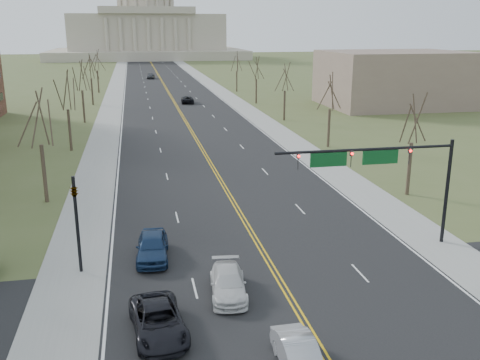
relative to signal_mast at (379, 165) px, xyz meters
name	(u,v)px	position (x,y,z in m)	size (l,w,h in m)	color
road	(167,90)	(-7.45, 96.50, -5.76)	(20.00, 380.00, 0.01)	black
cross_road	(300,315)	(-7.45, -7.50, -5.76)	(120.00, 14.00, 0.01)	black
sidewalk_left	(115,91)	(-19.45, 96.50, -5.75)	(4.00, 380.00, 0.03)	gray
sidewalk_right	(218,89)	(4.55, 96.50, -5.75)	(4.00, 380.00, 0.03)	gray
center_line	(167,90)	(-7.45, 96.50, -5.75)	(0.42, 380.00, 0.01)	gold
edge_line_left	(125,91)	(-17.25, 96.50, -5.75)	(0.15, 380.00, 0.01)	silver
edge_line_right	(209,89)	(2.35, 96.50, -5.75)	(0.15, 380.00, 0.01)	silver
capitol	(147,27)	(-7.45, 236.41, 8.44)	(90.00, 60.00, 50.00)	#B1A494
signal_mast	(379,165)	(0.00, 0.00, 0.00)	(12.12, 0.44, 7.20)	black
signal_left	(76,214)	(-18.95, 0.00, -2.05)	(0.32, 0.36, 6.00)	black
tree_r_0	(413,121)	(8.05, 10.50, 0.79)	(3.74, 3.74, 8.50)	#32281D
tree_l_0	(39,121)	(-22.95, 14.50, 1.18)	(3.96, 3.96, 9.00)	#32281D
tree_r_1	(330,94)	(8.05, 30.50, 0.79)	(3.74, 3.74, 8.50)	#32281D
tree_l_1	(66,92)	(-22.95, 34.50, 1.18)	(3.96, 3.96, 9.00)	#32281D
tree_r_2	(285,79)	(8.05, 50.50, 0.79)	(3.74, 3.74, 8.50)	#32281D
tree_l_2	(81,77)	(-22.95, 54.50, 1.18)	(3.96, 3.96, 9.00)	#32281D
tree_r_3	(256,69)	(8.05, 70.50, 0.79)	(3.74, 3.74, 8.50)	#32281D
tree_l_3	(90,68)	(-22.95, 74.50, 1.18)	(3.96, 3.96, 9.00)	#32281D
tree_r_4	(237,63)	(8.05, 90.50, 0.79)	(3.74, 3.74, 8.50)	#32281D
tree_l_4	(97,61)	(-22.95, 94.50, 1.18)	(3.96, 3.96, 9.00)	#32281D
bldg_right_mass	(394,79)	(32.55, 62.50, -0.76)	(25.00, 20.00, 10.00)	#776255
car_sb_inner_lead	(299,356)	(-8.89, -11.89, -5.04)	(1.49, 4.28, 1.41)	#A5A7AD
car_sb_outer_lead	(158,321)	(-14.68, -7.87, -5.03)	(2.39, 5.19, 1.44)	black
car_sb_inner_second	(228,283)	(-10.70, -4.60, -5.07)	(1.91, 4.69, 1.36)	silver
car_sb_outer_second	(152,246)	(-14.60, 1.06, -4.91)	(1.97, 4.90, 1.67)	navy
car_far_nb	(187,99)	(-5.02, 73.50, -5.05)	(2.34, 5.07, 1.41)	black
car_far_sb	(151,76)	(-10.18, 126.53, -4.92)	(1.97, 4.90, 1.67)	#414348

